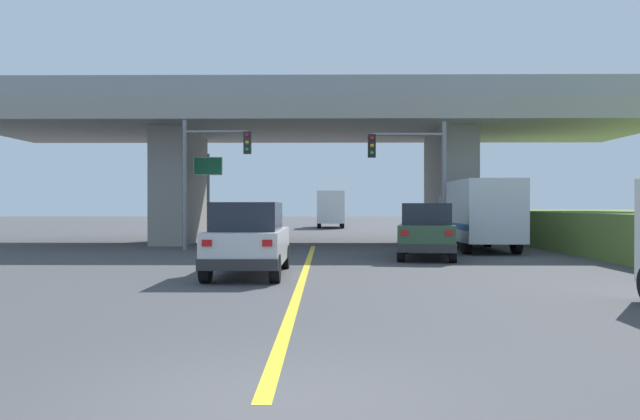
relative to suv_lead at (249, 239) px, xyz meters
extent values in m
plane|color=#424244|center=(1.52, 15.34, -1.02)|extent=(160.00, 160.00, 0.00)
cube|color=gray|center=(1.52, 15.34, 5.25)|extent=(34.31, 10.53, 1.02)
cube|color=gray|center=(-5.49, 15.34, 1.86)|extent=(1.64, 6.32, 5.75)
cube|color=gray|center=(8.54, 15.34, 1.86)|extent=(1.64, 6.32, 5.75)
cube|color=gray|center=(1.52, 10.22, 6.21)|extent=(34.31, 0.20, 0.90)
cube|color=gray|center=(1.52, 20.45, 6.21)|extent=(34.31, 0.20, 0.90)
cube|color=yellow|center=(1.52, 0.71, -1.01)|extent=(0.20, 23.93, 0.01)
cube|color=silver|center=(0.00, 0.12, -0.21)|extent=(1.94, 4.72, 0.90)
cube|color=#1E232D|center=(0.00, -0.23, 0.62)|extent=(1.71, 2.60, 0.76)
cube|color=#2D2D30|center=(0.00, -2.19, -0.52)|extent=(1.98, 0.20, 0.28)
cube|color=red|center=(-0.73, -2.26, 0.01)|extent=(0.24, 0.06, 0.16)
cube|color=red|center=(0.73, -2.26, 0.01)|extent=(0.24, 0.06, 0.16)
cylinder|color=black|center=(-0.87, 1.93, -0.66)|extent=(0.26, 0.72, 0.72)
cylinder|color=black|center=(0.87, 1.93, -0.66)|extent=(0.26, 0.72, 0.72)
cylinder|color=black|center=(-0.87, -1.69, -0.66)|extent=(0.26, 0.72, 0.72)
cylinder|color=black|center=(0.87, -1.69, -0.66)|extent=(0.26, 0.72, 0.72)
cube|color=#2D4C33|center=(5.88, 5.88, -0.21)|extent=(2.70, 4.97, 0.90)
cube|color=#1E232D|center=(5.82, 5.53, 0.62)|extent=(2.12, 2.84, 0.76)
cube|color=#2D2D30|center=(5.49, 3.60, -0.52)|extent=(1.98, 0.53, 0.28)
cube|color=red|center=(4.76, 3.66, 0.01)|extent=(0.25, 0.10, 0.16)
cube|color=red|center=(6.20, 3.41, 0.01)|extent=(0.25, 0.10, 0.16)
cylinder|color=black|center=(5.33, 7.80, -0.66)|extent=(0.38, 0.75, 0.72)
cylinder|color=black|center=(7.04, 7.51, -0.66)|extent=(0.38, 0.75, 0.72)
cylinder|color=black|center=(4.72, 4.24, -0.66)|extent=(0.38, 0.75, 0.72)
cylinder|color=black|center=(6.43, 3.95, -0.66)|extent=(0.38, 0.75, 0.72)
cube|color=navy|center=(8.75, 12.32, 0.38)|extent=(2.20, 2.00, 1.90)
cube|color=silver|center=(8.75, 8.98, 0.71)|extent=(2.31, 4.68, 2.55)
cube|color=#195999|center=(8.75, 8.98, 0.07)|extent=(2.33, 4.58, 0.24)
cylinder|color=black|center=(7.75, 12.32, -0.57)|extent=(0.30, 0.90, 0.90)
cylinder|color=black|center=(9.75, 12.32, -0.57)|extent=(0.30, 0.90, 0.90)
cylinder|color=black|center=(7.75, 7.81, -0.57)|extent=(0.30, 0.90, 0.90)
cylinder|color=black|center=(9.75, 7.81, -0.57)|extent=(0.30, 0.90, 0.90)
cylinder|color=slate|center=(7.04, 8.77, 1.70)|extent=(0.18, 0.18, 5.42)
cylinder|color=slate|center=(5.54, 8.77, 3.88)|extent=(3.01, 0.12, 0.12)
cube|color=black|center=(4.03, 8.77, 3.40)|extent=(0.32, 0.26, 0.96)
sphere|color=red|center=(4.03, 8.62, 3.70)|extent=(0.16, 0.16, 0.16)
sphere|color=gold|center=(4.03, 8.62, 3.40)|extent=(0.16, 0.16, 0.16)
sphere|color=green|center=(4.03, 8.62, 3.10)|extent=(0.16, 0.16, 0.16)
cylinder|color=slate|center=(-3.99, 9.74, 1.81)|extent=(0.18, 0.18, 5.65)
cylinder|color=slate|center=(-2.63, 9.74, 4.12)|extent=(2.72, 0.12, 0.12)
cube|color=#232326|center=(-1.27, 9.74, 3.64)|extent=(0.32, 0.26, 0.96)
sphere|color=red|center=(-1.27, 9.59, 3.94)|extent=(0.16, 0.16, 0.16)
sphere|color=gold|center=(-1.27, 9.59, 3.64)|extent=(0.16, 0.16, 0.16)
sphere|color=green|center=(-1.27, 9.59, 3.34)|extent=(0.16, 0.16, 0.16)
cylinder|color=slate|center=(-3.70, 13.58, 1.23)|extent=(0.14, 0.14, 4.50)
cube|color=#197242|center=(-3.70, 13.52, 2.87)|extent=(1.34, 0.08, 0.81)
cube|color=white|center=(-3.70, 13.52, 2.87)|extent=(1.42, 0.04, 0.89)
cube|color=navy|center=(2.50, 40.35, 0.38)|extent=(2.20, 2.00, 1.90)
cube|color=silver|center=(2.50, 37.06, 0.81)|extent=(2.31, 4.58, 2.75)
cube|color=#B26619|center=(2.50, 37.06, 0.12)|extent=(2.33, 4.49, 0.24)
cylinder|color=black|center=(1.50, 40.35, -0.57)|extent=(0.30, 0.90, 0.90)
cylinder|color=black|center=(3.50, 40.35, -0.57)|extent=(0.30, 0.90, 0.90)
cylinder|color=black|center=(1.50, 35.91, -0.57)|extent=(0.30, 0.90, 0.90)
cylinder|color=black|center=(3.50, 35.91, -0.57)|extent=(0.30, 0.90, 0.90)
camera|label=1|loc=(2.16, -17.26, 0.91)|focal=35.13mm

